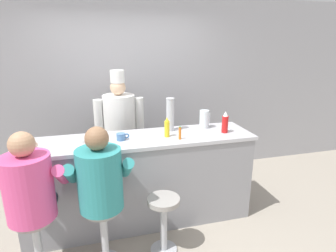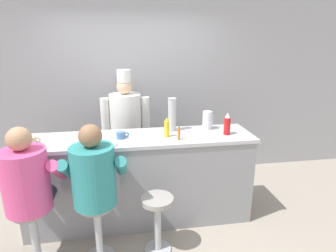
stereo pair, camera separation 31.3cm
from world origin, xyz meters
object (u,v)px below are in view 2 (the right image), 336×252
at_px(cook_in_whites_near, 126,126).
at_px(breakfast_plate, 106,144).
at_px(cereal_bowl, 85,138).
at_px(diner_seated_pink, 28,183).
at_px(water_pitcher_clear, 207,120).
at_px(coffee_mug_tan, 32,141).
at_px(coffee_mug_blue, 121,135).
at_px(mustard_bottle_yellow, 167,128).
at_px(diner_seated_teal, 94,178).
at_px(empty_stool_round, 157,215).
at_px(cup_stack_steel, 172,115).
at_px(ketchup_bottle_red, 227,124).
at_px(hot_sauce_bottle_orange, 179,133).

bearing_deg(cook_in_whites_near, breakfast_plate, -102.08).
relative_size(cereal_bowl, diner_seated_pink, 0.10).
height_order(water_pitcher_clear, coffee_mug_tan, water_pitcher_clear).
height_order(breakfast_plate, coffee_mug_blue, coffee_mug_blue).
bearing_deg(cereal_bowl, mustard_bottle_yellow, -1.77).
xyz_separation_m(diner_seated_teal, empty_stool_round, (0.59, -0.03, -0.44)).
relative_size(breakfast_plate, empty_stool_round, 0.38).
xyz_separation_m(mustard_bottle_yellow, coffee_mug_tan, (-1.42, -0.02, -0.07)).
height_order(cup_stack_steel, cook_in_whites_near, cook_in_whites_near).
bearing_deg(ketchup_bottle_red, breakfast_plate, -174.35).
xyz_separation_m(cereal_bowl, empty_stool_round, (0.71, -0.57, -0.66)).
height_order(empty_stool_round, cook_in_whites_near, cook_in_whites_near).
bearing_deg(cook_in_whites_near, hot_sauce_bottle_orange, -60.01).
relative_size(empty_stool_round, cook_in_whites_near, 0.36).
relative_size(water_pitcher_clear, cereal_bowl, 1.66).
distance_m(coffee_mug_tan, cup_stack_steel, 1.54).
xyz_separation_m(empty_stool_round, cook_in_whites_near, (-0.26, 1.40, 0.53)).
height_order(mustard_bottle_yellow, diner_seated_pink, diner_seated_pink).
relative_size(coffee_mug_tan, cup_stack_steel, 0.34).
bearing_deg(empty_stool_round, breakfast_plate, 141.49).
relative_size(water_pitcher_clear, cup_stack_steel, 0.56).
bearing_deg(diner_seated_teal, breakfast_plate, 73.53).
distance_m(coffee_mug_blue, empty_stool_round, 0.94).
xyz_separation_m(breakfast_plate, cup_stack_steel, (0.76, 0.38, 0.19)).
xyz_separation_m(coffee_mug_blue, diner_seated_pink, (-0.84, -0.53, -0.23)).
bearing_deg(empty_stool_round, mustard_bottle_yellow, 71.73).
xyz_separation_m(water_pitcher_clear, coffee_mug_blue, (-1.04, -0.19, -0.07)).
bearing_deg(mustard_bottle_yellow, diner_seated_pink, -159.24).
height_order(coffee_mug_tan, diner_seated_pink, diner_seated_pink).
xyz_separation_m(mustard_bottle_yellow, diner_seated_teal, (-0.77, -0.51, -0.30)).
relative_size(cereal_bowl, coffee_mug_blue, 0.95).
distance_m(breakfast_plate, cup_stack_steel, 0.87).
relative_size(coffee_mug_blue, coffee_mug_tan, 1.05).
height_order(ketchup_bottle_red, cereal_bowl, ketchup_bottle_red).
height_order(water_pitcher_clear, diner_seated_teal, diner_seated_teal).
distance_m(water_pitcher_clear, cereal_bowl, 1.44).
height_order(breakfast_plate, cook_in_whites_near, cook_in_whites_near).
bearing_deg(coffee_mug_tan, cup_stack_steel, 8.62).
bearing_deg(breakfast_plate, water_pitcher_clear, 17.28).
bearing_deg(diner_seated_teal, cup_stack_steel, 40.06).
relative_size(water_pitcher_clear, diner_seated_teal, 0.16).
height_order(ketchup_bottle_red, coffee_mug_tan, ketchup_bottle_red).
distance_m(cup_stack_steel, empty_stool_round, 1.16).
bearing_deg(ketchup_bottle_red, water_pitcher_clear, 124.62).
distance_m(coffee_mug_tan, diner_seated_pink, 0.55).
bearing_deg(mustard_bottle_yellow, water_pitcher_clear, 21.38).
bearing_deg(diner_seated_pink, cook_in_whites_near, 56.41).
xyz_separation_m(mustard_bottle_yellow, hot_sauce_bottle_orange, (0.11, -0.12, -0.04)).
distance_m(cup_stack_steel, cook_in_whites_near, 0.89).
bearing_deg(water_pitcher_clear, coffee_mug_blue, -169.82).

